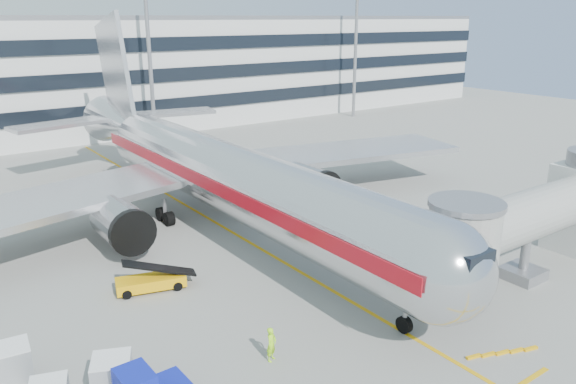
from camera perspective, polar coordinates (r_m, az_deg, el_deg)
ground at (r=35.28m, az=2.02°, el=-8.56°), size 180.00×180.00×0.00m
lead_in_line at (r=42.93m, az=-6.22°, el=-3.77°), size 0.25×70.00×0.01m
main_jet at (r=43.06m, az=-7.55°, el=2.17°), size 50.95×48.70×16.06m
jet_bridge at (r=37.83m, az=24.68°, el=-2.05°), size 17.80×4.50×7.00m
terminal at (r=85.52m, az=-22.99°, el=10.93°), size 150.00×24.25×15.60m
light_mast_centre at (r=72.41m, az=-14.13°, el=16.45°), size 2.40×1.20×25.45m
light_mast_east at (r=90.98m, az=6.98°, el=16.92°), size 2.40×1.20×25.45m
belt_loader at (r=34.37m, az=-13.76°, el=-8.77°), size 4.30×2.45×2.01m
cargo_container_right at (r=28.51m, az=-26.26°, el=-15.35°), size 1.76×1.76×1.70m
cargo_container_front at (r=26.13m, az=-17.42°, el=-17.41°), size 2.12×2.12×1.71m
ramp_worker at (r=27.08m, az=-1.70°, el=-15.20°), size 0.74×0.65×1.70m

